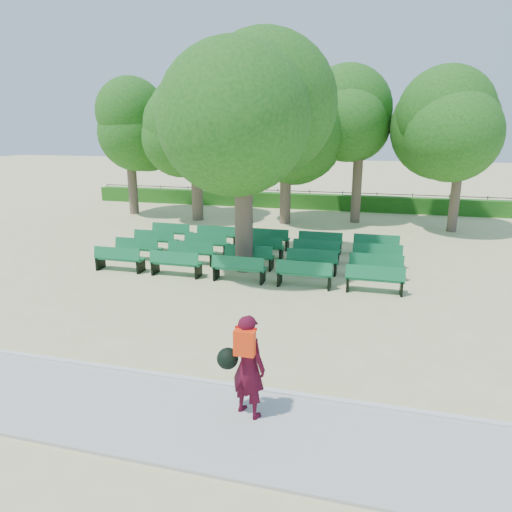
# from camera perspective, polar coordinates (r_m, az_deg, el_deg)

# --- Properties ---
(ground) EXTENTS (120.00, 120.00, 0.00)m
(ground) POSITION_cam_1_polar(r_m,az_deg,el_deg) (15.07, -5.12, -2.61)
(ground) COLOR #C5C082
(paving) EXTENTS (30.00, 2.20, 0.06)m
(paving) POSITION_cam_1_polar(r_m,az_deg,el_deg) (9.09, -21.73, -16.51)
(paving) COLOR #ADACA8
(paving) RESTS_ON ground
(curb) EXTENTS (30.00, 0.12, 0.10)m
(curb) POSITION_cam_1_polar(r_m,az_deg,el_deg) (9.88, -17.76, -13.24)
(curb) COLOR silver
(curb) RESTS_ON ground
(hedge) EXTENTS (26.00, 0.70, 0.90)m
(hedge) POSITION_cam_1_polar(r_m,az_deg,el_deg) (28.21, 4.54, 6.90)
(hedge) COLOR #215D18
(hedge) RESTS_ON ground
(fence) EXTENTS (26.00, 0.10, 1.02)m
(fence) POSITION_cam_1_polar(r_m,az_deg,el_deg) (28.67, 4.66, 6.13)
(fence) COLOR black
(fence) RESTS_ON ground
(tree_line) EXTENTS (21.80, 6.80, 7.04)m
(tree_line) POSITION_cam_1_polar(r_m,az_deg,el_deg) (24.42, 2.82, 4.50)
(tree_line) COLOR #225C18
(tree_line) RESTS_ON ground
(bench_array) EXTENTS (1.70, 0.54, 1.07)m
(bench_array) POSITION_cam_1_polar(r_m,az_deg,el_deg) (16.57, -0.08, -0.54)
(bench_array) COLOR #126A3C
(bench_array) RESTS_ON ground
(tree_among) EXTENTS (4.95, 4.95, 7.11)m
(tree_among) POSITION_cam_1_polar(r_m,az_deg,el_deg) (15.02, -1.62, 16.19)
(tree_among) COLOR brown
(tree_among) RESTS_ON ground
(person) EXTENTS (0.89, 0.65, 1.78)m
(person) POSITION_cam_1_polar(r_m,az_deg,el_deg) (7.66, -1.21, -13.39)
(person) COLOR #45091B
(person) RESTS_ON ground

